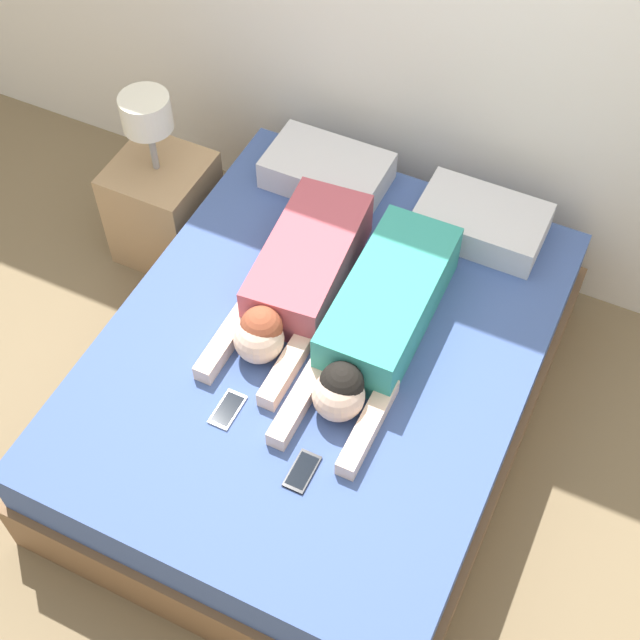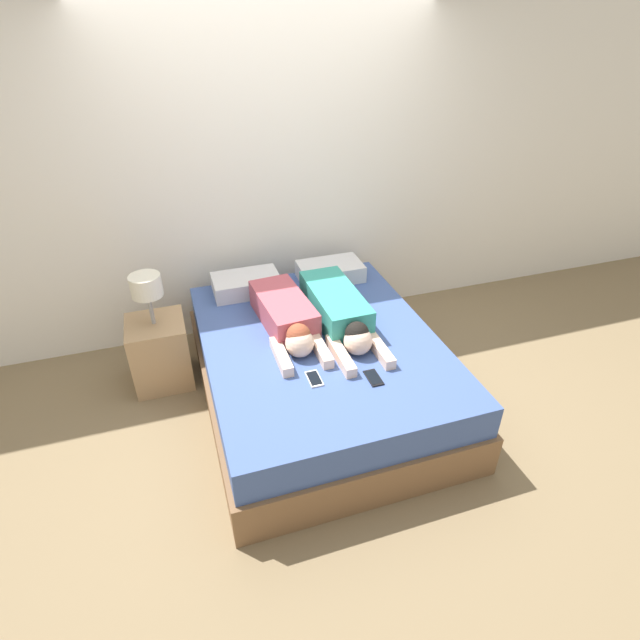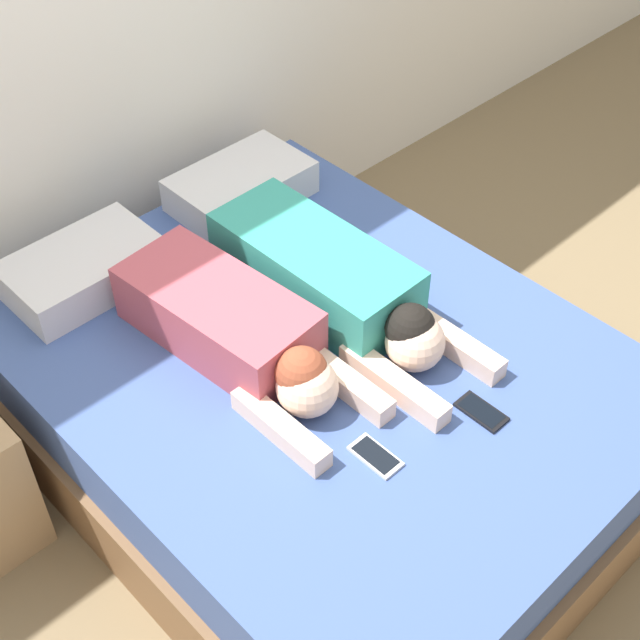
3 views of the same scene
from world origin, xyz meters
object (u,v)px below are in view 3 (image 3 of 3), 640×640
pillow_head_right (241,186)px  person_right (336,285)px  person_left (239,332)px  cell_phone_left (375,456)px  cell_phone_right (481,412)px  pillow_head_left (84,269)px  bed (320,409)px

pillow_head_right → person_right: 0.71m
person_left → cell_phone_left: person_left is taller
pillow_head_right → cell_phone_right: pillow_head_right is taller
person_left → cell_phone_left: size_ratio=6.20×
person_right → cell_phone_left: (-0.36, -0.52, -0.10)m
cell_phone_left → person_right: bearing=55.9°
pillow_head_left → pillow_head_right: 0.70m
cell_phone_left → cell_phone_right: size_ratio=1.00×
pillow_head_right → cell_phone_left: size_ratio=3.32×
person_right → cell_phone_right: size_ratio=6.79×
cell_phone_left → cell_phone_right: (0.35, -0.11, 0.00)m
pillow_head_left → cell_phone_right: pillow_head_left is taller
person_right → cell_phone_left: size_ratio=6.79×
pillow_head_left → person_right: size_ratio=0.49×
person_left → pillow_head_right: bearing=49.7°
bed → cell_phone_right: cell_phone_right is taller
person_left → cell_phone_right: (0.36, -0.69, -0.09)m
cell_phone_left → cell_phone_right: bearing=-16.7°
bed → pillow_head_left: size_ratio=3.95×
bed → pillow_head_right: 0.94m
pillow_head_right → cell_phone_right: bearing=-97.5°
bed → person_right: person_right is taller
pillow_head_right → cell_phone_right: (-0.17, -1.32, -0.06)m
pillow_head_left → cell_phone_right: bearing=-68.1°
person_left → cell_phone_right: size_ratio=6.20×
pillow_head_right → person_left: person_left is taller
bed → cell_phone_right: size_ratio=13.12×
pillow_head_left → person_left: 0.65m
bed → person_right: size_ratio=1.93×
person_left → cell_phone_left: 0.59m
person_left → cell_phone_left: (0.01, -0.58, -0.09)m
bed → cell_phone_right: (0.18, -0.51, 0.27)m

